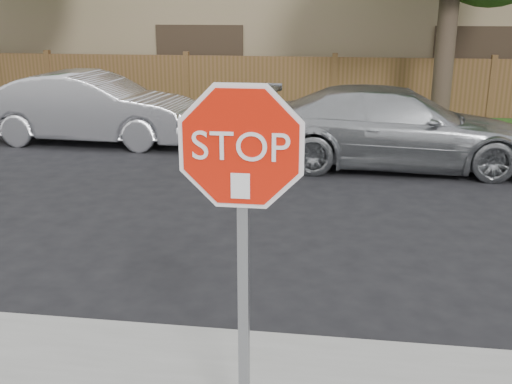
# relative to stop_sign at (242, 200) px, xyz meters

# --- Properties ---
(ground) EXTENTS (90.00, 90.00, 0.00)m
(ground) POSITION_rel_stop_sign_xyz_m (0.33, 1.48, -1.83)
(ground) COLOR black
(ground) RESTS_ON ground
(far_curb) EXTENTS (70.00, 0.30, 0.15)m
(far_curb) POSITION_rel_stop_sign_xyz_m (0.33, 9.63, -1.75)
(far_curb) COLOR gray
(far_curb) RESTS_ON ground
(grass_strip) EXTENTS (70.00, 3.00, 0.12)m
(grass_strip) POSITION_rel_stop_sign_xyz_m (0.33, 11.28, -1.77)
(grass_strip) COLOR #1E4714
(grass_strip) RESTS_ON ground
(fence) EXTENTS (70.00, 0.12, 1.60)m
(fence) POSITION_rel_stop_sign_xyz_m (0.33, 12.88, -1.03)
(fence) COLOR brown
(fence) RESTS_ON ground
(stop_sign) EXTENTS (1.01, 0.13, 2.55)m
(stop_sign) POSITION_rel_stop_sign_xyz_m (0.00, 0.00, 0.00)
(stop_sign) COLOR gray
(stop_sign) RESTS_ON sidewalk_near
(sedan_left) EXTENTS (4.70, 1.79, 1.53)m
(sedan_left) POSITION_rel_stop_sign_xyz_m (-4.83, 9.08, -1.07)
(sedan_left) COLOR silver
(sedan_left) RESTS_ON ground
(sedan_right) EXTENTS (5.09, 2.09, 1.48)m
(sedan_right) POSITION_rel_stop_sign_xyz_m (1.54, 7.93, -1.09)
(sedan_right) COLOR #A1A5A8
(sedan_right) RESTS_ON ground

